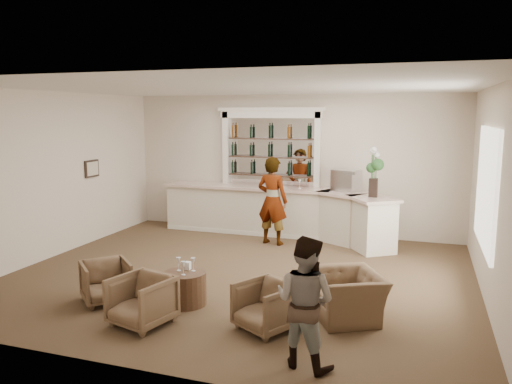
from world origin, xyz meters
TOP-DOWN VIEW (x-y plane):
  - ground at (0.00, 0.00)m, footprint 8.00×8.00m
  - room_shell at (0.16, 0.71)m, footprint 8.04×7.02m
  - bar_counter at (-0.16, 3.00)m, footprint 5.72×1.80m
  - back_bar_alcove at (-0.50, 3.41)m, footprint 2.64×0.25m
  - cocktail_table at (-0.32, -1.55)m, footprint 0.64×0.64m
  - sommelier at (-0.09, 2.25)m, footprint 0.78×0.59m
  - guest at (1.82, -2.78)m, footprint 0.87×0.76m
  - armchair_left at (-1.51, -1.85)m, footprint 0.98×0.98m
  - armchair_center at (-0.54, -2.42)m, footprint 0.90×0.92m
  - armchair_right at (1.11, -2.02)m, footprint 0.96×0.97m
  - armchair_far at (2.09, -1.27)m, footprint 1.26×1.31m
  - espresso_machine at (1.39, 3.05)m, footprint 0.68×0.63m
  - flower_vase at (2.04, 2.45)m, footprint 0.27×0.27m
  - wine_glass_bar_left at (-0.57, 3.01)m, footprint 0.07×0.07m
  - wine_glass_bar_right at (0.31, 3.09)m, footprint 0.07×0.07m
  - wine_glass_tbl_a at (-0.44, -1.52)m, footprint 0.07×0.07m
  - wine_glass_tbl_b at (-0.22, -1.47)m, footprint 0.07×0.07m
  - wine_glass_tbl_c at (-0.28, -1.68)m, footprint 0.07×0.07m
  - napkin_holder at (-0.34, -1.41)m, footprint 0.08×0.08m

SIDE VIEW (x-z plane):
  - ground at x=0.00m, z-range 0.00..0.00m
  - cocktail_table at x=-0.32m, z-range 0.00..0.50m
  - armchair_left at x=-1.51m, z-range 0.00..0.64m
  - armchair_right at x=1.11m, z-range 0.00..0.65m
  - armchair_far at x=2.09m, z-range 0.00..0.65m
  - armchair_center at x=-0.54m, z-range 0.00..0.69m
  - napkin_holder at x=-0.34m, z-range 0.50..0.62m
  - bar_counter at x=-0.16m, z-range 0.00..1.14m
  - wine_glass_tbl_a at x=-0.44m, z-range 0.50..0.71m
  - wine_glass_tbl_b at x=-0.22m, z-range 0.50..0.71m
  - wine_glass_tbl_c at x=-0.28m, z-range 0.50..0.71m
  - guest at x=1.82m, z-range 0.00..1.53m
  - sommelier at x=-0.09m, z-range 0.00..1.94m
  - wine_glass_bar_left at x=-0.57m, z-range 1.14..1.35m
  - wine_glass_bar_right at x=0.31m, z-range 1.14..1.35m
  - espresso_machine at x=1.39m, z-range 1.14..1.62m
  - flower_vase at x=2.04m, z-range 1.21..2.24m
  - back_bar_alcove at x=-0.50m, z-range 0.53..3.53m
  - room_shell at x=0.16m, z-range 0.68..4.00m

